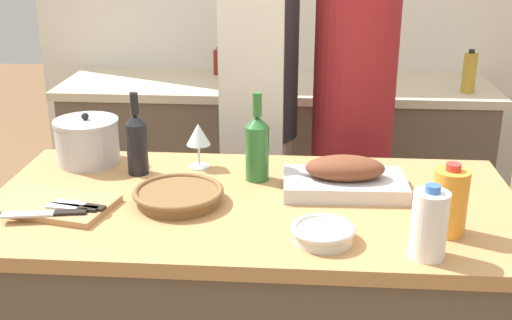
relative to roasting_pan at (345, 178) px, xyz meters
name	(u,v)px	position (x,y,z in m)	size (l,w,h in m)	color
back_counter	(275,167)	(-0.26, 1.39, -0.51)	(2.13, 0.60, 0.92)	brown
back_wall	(280,1)	(-0.26, 1.74, 0.31)	(2.63, 0.10, 2.55)	silver
roasting_pan	(345,178)	(0.00, 0.00, 0.00)	(0.36, 0.21, 0.11)	#BCBCC1
wicker_basket	(178,195)	(-0.47, -0.11, -0.02)	(0.26, 0.26, 0.04)	brown
cutting_board	(54,205)	(-0.81, -0.17, -0.03)	(0.36, 0.26, 0.02)	#AD7F51
stock_pot	(87,141)	(-0.83, 0.18, 0.03)	(0.21, 0.21, 0.17)	#B7B7BC
mixing_bowl	(323,233)	(-0.07, -0.32, -0.02)	(0.16, 0.16, 0.04)	beige
juice_jug	(450,201)	(0.25, -0.25, 0.04)	(0.09, 0.09, 0.19)	orange
milk_jug	(429,224)	(0.17, -0.38, 0.04)	(0.08, 0.08, 0.18)	white
wine_bottle_green	(257,146)	(-0.26, 0.08, 0.07)	(0.07, 0.07, 0.27)	#28662D
wine_bottle_dark	(137,142)	(-0.64, 0.10, 0.06)	(0.07, 0.07, 0.26)	black
wine_glass_left	(198,136)	(-0.46, 0.17, 0.06)	(0.08, 0.08, 0.15)	silver
knife_chef	(47,214)	(-0.80, -0.25, -0.02)	(0.22, 0.07, 0.01)	#B7B7BC
knife_paring	(81,205)	(-0.72, -0.20, -0.02)	(0.16, 0.07, 0.01)	#B7B7BC
knife_bread	(74,208)	(-0.74, -0.21, -0.02)	(0.15, 0.05, 0.01)	#B7B7BC
condiment_bottle_tall	(469,73)	(0.64, 1.24, 0.04)	(0.06, 0.06, 0.20)	#B28E2D
condiment_bottle_short	(219,62)	(-0.57, 1.54, 0.01)	(0.06, 0.06, 0.14)	maroon
person_cook_aproned	(258,101)	(-0.31, 0.72, 0.03)	(0.32, 0.33, 1.78)	beige
person_cook_guest	(352,125)	(0.07, 0.71, -0.06)	(0.32, 0.32, 1.64)	beige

